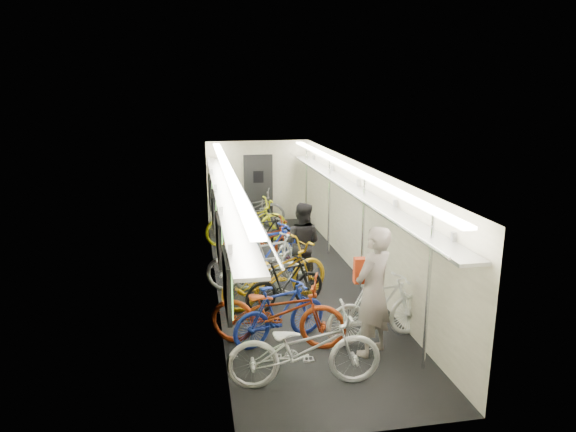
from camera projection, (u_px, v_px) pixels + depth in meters
name	position (u px, v px, depth m)	size (l,w,h in m)	color
train_car_shell	(266.00, 196.00, 10.93)	(10.00, 10.00, 10.00)	black
bicycle_0	(304.00, 348.00, 6.78)	(0.72, 2.06, 1.08)	silver
bicycle_1	(280.00, 313.00, 7.96)	(0.46, 1.62, 0.98)	navy
bicycle_2	(277.00, 312.00, 7.85)	(0.74, 2.12, 1.11)	#9B3110
bicycle_3	(285.00, 284.00, 9.19)	(0.45, 1.59, 0.95)	black
bicycle_4	(275.00, 273.00, 9.42)	(0.77, 2.20, 1.15)	#C68C12
bicycle_5	(271.00, 260.00, 10.32)	(0.50, 1.75, 1.05)	silver
bicycle_6	(256.00, 267.00, 9.89)	(0.71, 2.02, 1.06)	silver
bicycle_7	(268.00, 251.00, 10.74)	(0.54, 1.90, 1.14)	#1B31A7
bicycle_8	(261.00, 240.00, 11.73)	(0.66, 1.90, 1.00)	#942E10
bicycle_9	(263.00, 235.00, 12.19)	(0.46, 1.64, 0.99)	black
bicycle_10	(247.00, 222.00, 13.08)	(0.76, 2.17, 1.14)	#D3D113
bicycle_11	(378.00, 308.00, 8.01)	(0.51, 1.79, 1.08)	white
bicycle_12	(246.00, 217.00, 14.14)	(0.58, 1.66, 0.87)	slate
bicycle_14	(249.00, 208.00, 14.72)	(0.71, 2.05, 1.08)	slate
passenger_near	(373.00, 292.00, 7.51)	(0.72, 0.47, 1.97)	gray
passenger_mid	(302.00, 243.00, 10.39)	(0.81, 0.63, 1.67)	black
backpack	(363.00, 270.00, 7.54)	(0.26, 0.14, 0.38)	red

